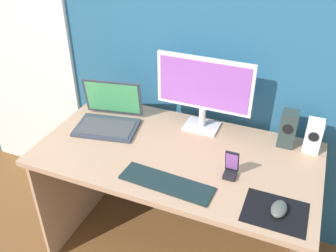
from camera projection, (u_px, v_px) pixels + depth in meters
ground_plane at (175, 249)px, 2.19m from camera, size 8.00×8.00×0.00m
wall_back at (208, 20)px, 1.84m from camera, size 6.00×0.04×2.50m
door_left at (15, 37)px, 2.34m from camera, size 0.82×0.02×2.02m
desk at (176, 176)px, 1.88m from camera, size 1.36×0.71×0.72m
monitor at (204, 89)px, 1.86m from camera, size 0.50×0.14×0.40m
speaker_right at (313, 136)px, 1.77m from camera, size 0.08×0.08×0.17m
speaker_near_monitor at (288, 129)px, 1.80m from camera, size 0.08×0.09×0.19m
laptop at (109, 117)px, 1.98m from camera, size 0.37×0.32×0.23m
keyboard_external at (166, 183)px, 1.60m from camera, size 0.42×0.14×0.01m
mousepad at (275, 212)px, 1.46m from camera, size 0.25×0.20×0.00m
mouse at (279, 209)px, 1.45m from camera, size 0.07×0.11×0.04m
phone_in_dock at (231, 168)px, 1.62m from camera, size 0.06×0.06×0.14m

